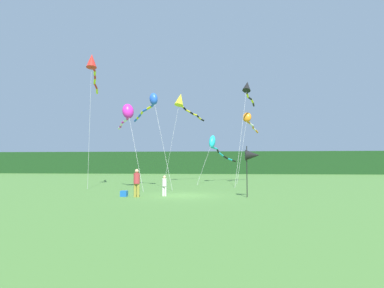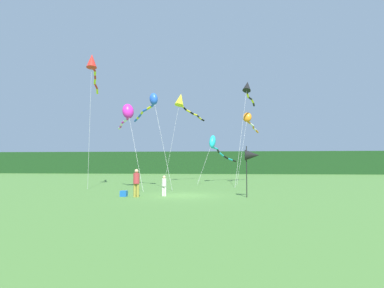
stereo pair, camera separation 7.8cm
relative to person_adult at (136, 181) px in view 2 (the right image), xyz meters
name	(u,v)px [view 2 (the right image)]	position (x,y,z in m)	size (l,w,h in m)	color
ground_plane	(183,196)	(2.77, 1.40, -0.99)	(120.00, 120.00, 0.00)	#477533
distant_treeline	(212,163)	(2.77, 46.40, 1.24)	(108.00, 2.45, 4.46)	#193D19
person_adult	(136,181)	(0.00, 0.00, 0.00)	(0.39, 0.39, 1.78)	olive
person_child	(164,185)	(1.63, 0.81, -0.24)	(0.29, 0.29, 1.34)	silver
cooler_box	(124,194)	(-0.91, 0.30, -0.80)	(0.41, 0.42, 0.38)	#1959B2
banner_flag_pole	(252,156)	(7.29, 0.64, 1.63)	(0.90, 0.70, 3.23)	black
kite_red	(92,65)	(-6.50, 8.27, 10.18)	(2.38, 7.36, 12.08)	#B2B2B2
kite_cyan	(215,145)	(4.39, 17.56, 3.24)	(4.18, 10.72, 5.48)	#B2B2B2
kite_yellow	(182,101)	(0.66, 16.51, 8.15)	(3.78, 7.32, 10.13)	#B2B2B2
kite_orange	(248,119)	(8.12, 16.79, 6.07)	(2.90, 7.29, 7.88)	#B2B2B2
kite_blue	(151,103)	(-1.04, 8.48, 6.61)	(4.99, 6.49, 8.47)	#B2B2B2
kite_magenta	(128,113)	(-2.68, 6.75, 5.46)	(3.80, 5.38, 7.30)	#B2B2B2
kite_black	(248,89)	(7.87, 13.34, 8.74)	(2.54, 8.74, 10.59)	#B2B2B2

